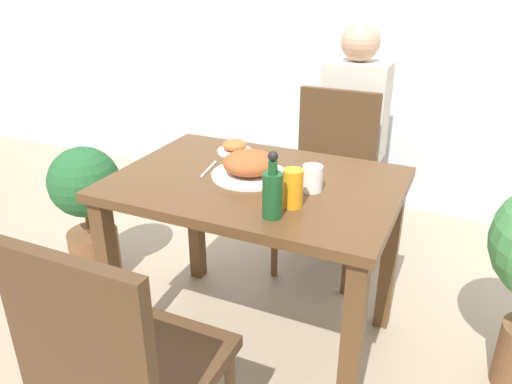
{
  "coord_description": "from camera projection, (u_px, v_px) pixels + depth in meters",
  "views": [
    {
      "loc": [
        0.68,
        -1.5,
        1.43
      ],
      "look_at": [
        0.0,
        0.0,
        0.67
      ],
      "focal_mm": 35.0,
      "sensor_mm": 36.0,
      "label": 1
    }
  ],
  "objects": [
    {
      "name": "juice_glass",
      "position": [
        293.0,
        188.0,
        1.57
      ],
      "size": [
        0.06,
        0.06,
        0.13
      ],
      "color": "orange",
      "rests_on": "dining_table"
    },
    {
      "name": "person_figure",
      "position": [
        353.0,
        133.0,
        2.75
      ],
      "size": [
        0.34,
        0.22,
        1.17
      ],
      "color": "#2D3347",
      "rests_on": "ground_plane"
    },
    {
      "name": "drink_cup",
      "position": [
        312.0,
        178.0,
        1.69
      ],
      "size": [
        0.07,
        0.07,
        0.09
      ],
      "color": "white",
      "rests_on": "dining_table"
    },
    {
      "name": "ground_plane",
      "position": [
        256.0,
        338.0,
        2.1
      ],
      "size": [
        16.0,
        16.0,
        0.0
      ],
      "primitive_type": "plane",
      "color": "tan"
    },
    {
      "name": "food_plate",
      "position": [
        249.0,
        165.0,
        1.8
      ],
      "size": [
        0.28,
        0.28,
        0.1
      ],
      "color": "white",
      "rests_on": "dining_table"
    },
    {
      "name": "sauce_bottle",
      "position": [
        272.0,
        192.0,
        1.5
      ],
      "size": [
        0.06,
        0.06,
        0.21
      ],
      "color": "#194C23",
      "rests_on": "dining_table"
    },
    {
      "name": "chair_near",
      "position": [
        119.0,
        366.0,
        1.27
      ],
      "size": [
        0.42,
        0.42,
        0.88
      ],
      "rotation": [
        0.0,
        0.0,
        3.14
      ],
      "color": "#4C331E",
      "rests_on": "ground_plane"
    },
    {
      "name": "fork_utensil",
      "position": [
        209.0,
        169.0,
        1.88
      ],
      "size": [
        0.04,
        0.16,
        0.0
      ],
      "rotation": [
        0.0,
        0.0,
        1.74
      ],
      "color": "silver",
      "rests_on": "dining_table"
    },
    {
      "name": "potted_plant_left",
      "position": [
        88.0,
        205.0,
        2.33
      ],
      "size": [
        0.33,
        0.33,
        0.69
      ],
      "color": "brown",
      "rests_on": "ground_plane"
    },
    {
      "name": "chair_far",
      "position": [
        329.0,
        172.0,
        2.46
      ],
      "size": [
        0.42,
        0.42,
        0.88
      ],
      "color": "#4C331E",
      "rests_on": "ground_plane"
    },
    {
      "name": "dining_table",
      "position": [
        256.0,
        208.0,
        1.84
      ],
      "size": [
        1.02,
        0.72,
        0.72
      ],
      "color": "brown",
      "rests_on": "ground_plane"
    },
    {
      "name": "side_plate",
      "position": [
        235.0,
        147.0,
        2.04
      ],
      "size": [
        0.14,
        0.14,
        0.05
      ],
      "color": "white",
      "rests_on": "dining_table"
    },
    {
      "name": "spoon_utensil",
      "position": [
        293.0,
        183.0,
        1.76
      ],
      "size": [
        0.02,
        0.17,
        0.0
      ],
      "rotation": [
        0.0,
        0.0,
        1.66
      ],
      "color": "silver",
      "rests_on": "dining_table"
    }
  ]
}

